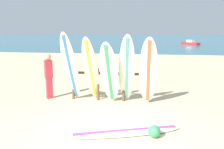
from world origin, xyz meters
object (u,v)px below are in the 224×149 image
Objects in this scene: surfboard_rack at (111,81)px; beachgoer_standing at (49,74)px; surfboard_leaning_left at (91,70)px; surfboard_leaning_center_left at (109,73)px; surfboard_lying_on_sand at (126,131)px; beach_ball at (154,131)px; surfboard_leaning_center at (127,70)px; surfboard_leaning_center_right at (148,72)px; surfboard_leaning_far_left at (70,67)px; small_boat_offshore at (190,43)px.

beachgoer_standing is (-2.10, -0.04, 0.18)m from surfboard_rack.
surfboard_leaning_center_left is (0.61, -0.19, -0.07)m from surfboard_leaning_left.
surfboard_lying_on_sand is at bearing -73.39° from surfboard_rack.
surfboard_rack is 9.64× the size of beach_ball.
surfboard_leaning_center reaches higher than surfboard_lying_on_sand.
surfboard_leaning_center_right reaches higher than surfboard_rack.
surfboard_leaning_left is 7.72× the size of beach_ball.
surfboard_leaning_center is 2.57m from beach_ball.
surfboard_leaning_far_left reaches higher than beachgoer_standing.
beach_ball is at bearing -86.24° from surfboard_leaning_center_right.
surfboard_rack is at bearing 23.11° from surfboard_leaning_left.
surfboard_lying_on_sand is (-0.48, -2.10, -1.02)m from surfboard_leaning_center_right.
small_boat_offshore is (6.42, 30.92, -0.80)m from surfboard_leaning_center_right.
small_boat_offshore is at bearing 77.12° from surfboard_leaning_center.
surfboard_leaning_center_left reaches higher than beachgoer_standing.
beachgoer_standing is 0.51× the size of small_boat_offshore.
surfboard_leaning_left is at bearing 176.81° from surfboard_leaning_center.
beach_ball is (2.58, -2.21, -1.00)m from surfboard_leaning_far_left.
beachgoer_standing is (-1.51, 0.21, -0.23)m from surfboard_leaning_left.
surfboard_leaning_far_left reaches higher than beach_ball.
surfboard_leaning_far_left is at bearing -19.70° from beachgoer_standing.
surfboard_lying_on_sand is (0.17, -2.11, -1.06)m from surfboard_leaning_center.
surfboard_leaning_center reaches higher than beach_ball.
surfboard_lying_on_sand is 1.73× the size of beachgoer_standing.
surfboard_leaning_far_left is 1.26m from surfboard_leaning_center_left.
surfboard_leaning_center_left is 31.96m from small_boat_offshore.
surfboard_leaning_left is at bearing 162.51° from surfboard_leaning_center_left.
surfboard_leaning_left is at bearing -104.90° from small_boat_offshore.
surfboard_leaning_center_left reaches higher than beach_ball.
surfboard_leaning_left is (0.64, 0.10, -0.07)m from surfboard_leaning_far_left.
small_boat_offshore is (8.21, 30.84, -0.81)m from surfboard_leaning_left.
surfboard_lying_on_sand is at bearing -40.21° from beachgoer_standing.
surfboard_lying_on_sand is at bearing -101.80° from small_boat_offshore.
surfboard_leaning_far_left is 0.76× the size of small_boat_offshore.
surfboard_lying_on_sand is at bearing -70.61° from surfboard_leaning_center_left.
beachgoer_standing is at bearing 139.79° from surfboard_lying_on_sand.
surfboard_leaning_center_right is (2.43, 0.02, -0.07)m from surfboard_leaning_far_left.
surfboard_leaning_far_left is at bearing -163.95° from surfboard_rack.
surfboard_leaning_center is 0.66m from surfboard_leaning_center_right.
surfboard_lying_on_sand is (1.95, -2.07, -1.10)m from surfboard_leaning_far_left.
beachgoer_standing is (-2.12, 0.40, -0.16)m from surfboard_leaning_center_left.
beachgoer_standing reaches higher than small_boat_offshore.
surfboard_rack reaches higher than small_boat_offshore.
surfboard_leaning_center_right reaches higher than surfboard_leaning_center_left.
surfboard_leaning_left is 1.54m from beachgoer_standing.
surfboard_leaning_center_right is 3.32m from beachgoer_standing.
surfboard_leaning_left reaches higher than beach_ball.
small_boat_offshore is (7.62, 30.59, -0.40)m from surfboard_rack.
surfboard_leaning_center is at bearing 13.92° from surfboard_leaning_center_left.
surfboard_leaning_center_right is 1.40× the size of beachgoer_standing.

